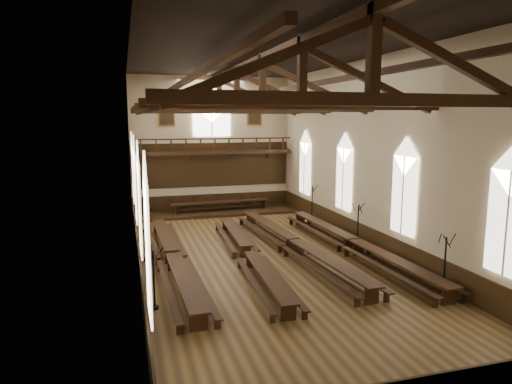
# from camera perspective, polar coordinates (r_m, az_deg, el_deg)

# --- Properties ---
(ground) EXTENTS (26.00, 26.00, 0.00)m
(ground) POSITION_cam_1_polar(r_m,az_deg,el_deg) (22.99, 0.75, -8.30)
(ground) COLOR brown
(ground) RESTS_ON ground
(room_walls) EXTENTS (26.00, 26.00, 26.00)m
(room_walls) POSITION_cam_1_polar(r_m,az_deg,el_deg) (21.94, 0.78, 8.01)
(room_walls) COLOR beige
(room_walls) RESTS_ON ground
(wainscot_band) EXTENTS (12.00, 26.00, 1.20)m
(wainscot_band) POSITION_cam_1_polar(r_m,az_deg,el_deg) (22.82, 0.75, -6.86)
(wainscot_band) COLOR #34230F
(wainscot_band) RESTS_ON ground
(side_windows) EXTENTS (11.85, 19.80, 4.50)m
(side_windows) POSITION_cam_1_polar(r_m,az_deg,el_deg) (22.16, 0.77, 0.97)
(side_windows) COLOR white
(side_windows) RESTS_ON room_walls
(end_window) EXTENTS (2.80, 0.12, 3.80)m
(end_window) POSITION_cam_1_polar(r_m,az_deg,el_deg) (34.48, -5.56, 9.66)
(end_window) COLOR white
(end_window) RESTS_ON room_walls
(minstrels_gallery) EXTENTS (11.80, 1.24, 3.70)m
(minstrels_gallery) POSITION_cam_1_polar(r_m,az_deg,el_deg) (34.37, -5.40, 4.13)
(minstrels_gallery) COLOR #321D10
(minstrels_gallery) RESTS_ON room_walls
(portraits) EXTENTS (7.75, 0.09, 1.45)m
(portraits) POSITION_cam_1_polar(r_m,az_deg,el_deg) (34.48, -5.56, 9.45)
(portraits) COLOR brown
(portraits) RESTS_ON room_walls
(roof_trusses) EXTENTS (11.70, 25.70, 2.80)m
(roof_trusses) POSITION_cam_1_polar(r_m,az_deg,el_deg) (21.97, 0.79, 12.60)
(roof_trusses) COLOR #321D10
(roof_trusses) RESTS_ON room_walls
(refectory_row_a) EXTENTS (1.66, 14.45, 0.75)m
(refectory_row_a) POSITION_cam_1_polar(r_m,az_deg,el_deg) (21.92, -10.42, -7.84)
(refectory_row_a) COLOR #321D10
(refectory_row_a) RESTS_ON ground
(refectory_row_b) EXTENTS (1.79, 13.97, 0.70)m
(refectory_row_b) POSITION_cam_1_polar(r_m,az_deg,el_deg) (22.25, -0.87, -7.54)
(refectory_row_b) COLOR #321D10
(refectory_row_b) RESTS_ON ground
(refectory_row_c) EXTENTS (2.00, 14.73, 0.78)m
(refectory_row_c) POSITION_cam_1_polar(r_m,az_deg,el_deg) (23.76, 4.82, -6.33)
(refectory_row_c) COLOR #321D10
(refectory_row_c) RESTS_ON ground
(refectory_row_d) EXTENTS (1.78, 14.67, 0.77)m
(refectory_row_d) POSITION_cam_1_polar(r_m,az_deg,el_deg) (24.22, 12.15, -6.21)
(refectory_row_d) COLOR #321D10
(refectory_row_d) RESTS_ON ground
(dais) EXTENTS (11.40, 3.09, 0.21)m
(dais) POSITION_cam_1_polar(r_m,az_deg,el_deg) (33.75, -4.43, -2.48)
(dais) COLOR #34230F
(dais) RESTS_ON ground
(high_table) EXTENTS (7.38, 1.31, 0.69)m
(high_table) POSITION_cam_1_polar(r_m,az_deg,el_deg) (33.62, -4.44, -1.34)
(high_table) COLOR #321D10
(high_table) RESTS_ON dais
(high_chairs) EXTENTS (6.75, 0.45, 0.96)m
(high_chairs) POSITION_cam_1_polar(r_m,az_deg,el_deg) (34.33, -4.68, -1.23)
(high_chairs) COLOR #321D10
(high_chairs) RESTS_ON dais
(candelabrum_left_near) EXTENTS (0.69, 0.69, 2.32)m
(candelabrum_left_near) POSITION_cam_1_polar(r_m,az_deg,el_deg) (17.43, -12.61, -11.89)
(candelabrum_left_near) COLOR black
(candelabrum_left_near) RESTS_ON ground
(candelabrum_left_mid) EXTENTS (0.80, 0.81, 2.72)m
(candelabrum_left_mid) POSITION_cam_1_polar(r_m,az_deg,el_deg) (23.14, -13.59, -6.31)
(candelabrum_left_mid) COLOR black
(candelabrum_left_mid) RESTS_ON ground
(candelabrum_left_far) EXTENTS (0.69, 0.72, 2.39)m
(candelabrum_left_far) POSITION_cam_1_polar(r_m,az_deg,el_deg) (28.90, -14.14, -3.45)
(candelabrum_left_far) COLOR black
(candelabrum_left_far) RESTS_ON ground
(candelabrum_right_near) EXTENTS (0.68, 0.75, 2.46)m
(candelabrum_right_near) POSITION_cam_1_polar(r_m,az_deg,el_deg) (19.76, 22.44, -9.70)
(candelabrum_right_near) COLOR black
(candelabrum_right_near) RESTS_ON ground
(candelabrum_right_mid) EXTENTS (0.73, 0.69, 2.43)m
(candelabrum_right_mid) POSITION_cam_1_polar(r_m,az_deg,el_deg) (25.33, 12.57, -5.14)
(candelabrum_right_mid) COLOR black
(candelabrum_right_mid) RESTS_ON ground
(candelabrum_right_far) EXTENTS (0.77, 0.73, 2.54)m
(candelabrum_right_far) POSITION_cam_1_polar(r_m,az_deg,el_deg) (30.80, 7.00, -2.38)
(candelabrum_right_far) COLOR black
(candelabrum_right_far) RESTS_ON ground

